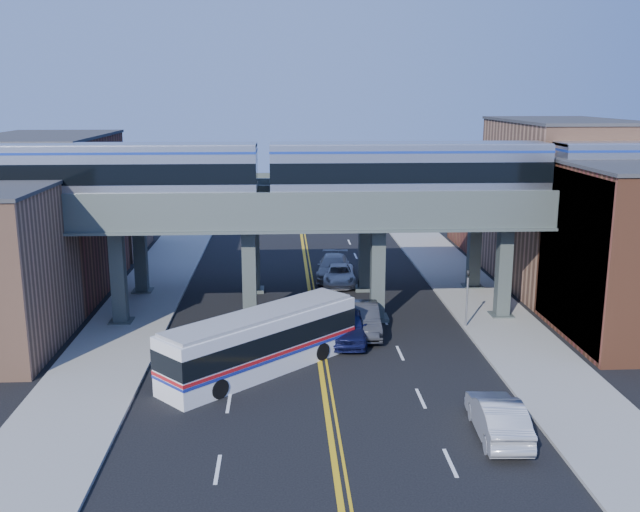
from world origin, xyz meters
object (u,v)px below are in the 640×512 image
at_px(traffic_signal, 467,292).
at_px(car_lane_c, 339,275).
at_px(stop_sign, 323,318).
at_px(car_lane_a, 348,326).
at_px(car_lane_d, 333,267).
at_px(transit_train, 408,170).
at_px(transit_bus, 262,342).
at_px(car_parked_curb, 498,417).
at_px(car_lane_b, 362,319).

xyz_separation_m(traffic_signal, car_lane_c, (-6.93, 10.76, -1.58)).
bearing_deg(stop_sign, traffic_signal, 18.63).
distance_m(car_lane_a, car_lane_d, 14.41).
relative_size(transit_train, car_lane_d, 8.80).
height_order(stop_sign, transit_bus, transit_bus).
bearing_deg(traffic_signal, car_lane_a, -166.24).
distance_m(stop_sign, car_parked_curb, 12.79).
relative_size(car_lane_b, car_lane_c, 1.06).
bearing_deg(car_parked_curb, transit_train, -82.72).
relative_size(car_lane_c, car_lane_d, 0.88).
relative_size(stop_sign, car_lane_c, 0.51).
height_order(transit_train, car_lane_c, transit_train).
relative_size(car_lane_b, car_lane_d, 0.92).
relative_size(stop_sign, car_parked_curb, 0.51).
xyz_separation_m(stop_sign, car_lane_a, (1.50, 1.19, -0.85)).
bearing_deg(car_lane_d, car_lane_c, -73.98).
distance_m(transit_train, traffic_signal, 8.18).
bearing_deg(car_lane_b, car_lane_a, -126.79).
xyz_separation_m(car_lane_c, car_lane_d, (-0.28, 1.84, 0.14)).
xyz_separation_m(traffic_signal, car_parked_curb, (-2.22, -13.87, -1.46)).
height_order(stop_sign, car_lane_b, stop_sign).
bearing_deg(car_parked_curb, traffic_signal, -96.20).
distance_m(transit_bus, car_lane_d, 19.38).
relative_size(traffic_signal, car_lane_d, 0.70).
distance_m(traffic_signal, car_lane_b, 6.59).
height_order(car_lane_d, car_parked_curb, car_lane_d).
bearing_deg(car_lane_d, car_parked_curb, -71.96).
distance_m(stop_sign, car_lane_a, 2.09).
relative_size(stop_sign, traffic_signal, 0.64).
bearing_deg(transit_bus, car_lane_a, -1.13).
relative_size(car_lane_a, car_lane_c, 1.04).
bearing_deg(transit_bus, car_lane_c, 29.87).
distance_m(car_lane_b, car_lane_d, 13.18).
bearing_deg(car_lane_c, transit_bus, -105.03).
bearing_deg(car_lane_b, transit_train, 42.02).
height_order(traffic_signal, car_lane_a, traffic_signal).
xyz_separation_m(stop_sign, car_lane_c, (1.97, 13.76, -1.04)).
relative_size(traffic_signal, car_parked_curb, 0.80).
distance_m(stop_sign, car_lane_d, 15.72).
relative_size(stop_sign, car_lane_b, 0.48).
bearing_deg(car_lane_b, car_parked_curb, -71.17).
xyz_separation_m(car_lane_b, car_lane_c, (-0.51, 11.32, -0.18)).
relative_size(transit_train, transit_bus, 5.06).
xyz_separation_m(traffic_signal, car_lane_a, (-7.40, -1.81, -1.39)).
relative_size(car_lane_c, car_parked_curb, 1.00).
relative_size(stop_sign, car_lane_a, 0.49).
bearing_deg(traffic_signal, transit_bus, -153.53).
xyz_separation_m(transit_bus, car_parked_curb, (10.04, -7.77, -0.69)).
xyz_separation_m(transit_train, car_lane_a, (-3.96, -3.81, -8.54)).
bearing_deg(transit_bus, car_parked_curb, -80.35).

